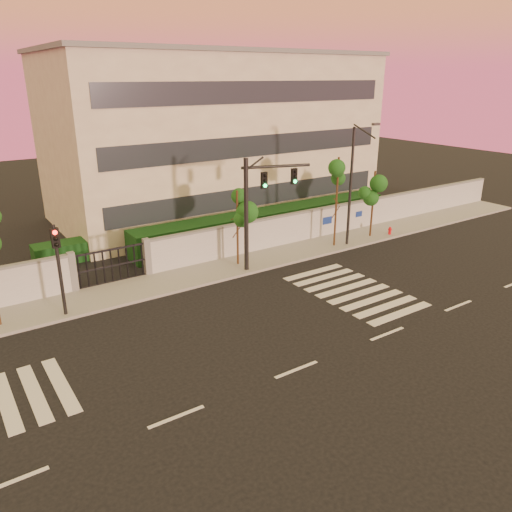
% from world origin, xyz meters
% --- Properties ---
extents(ground, '(120.00, 120.00, 0.00)m').
position_xyz_m(ground, '(0.00, 0.00, 0.00)').
color(ground, black).
rests_on(ground, ground).
extents(sidewalk, '(60.00, 3.00, 0.15)m').
position_xyz_m(sidewalk, '(0.00, 10.50, 0.07)').
color(sidewalk, gray).
rests_on(sidewalk, ground).
extents(perimeter_wall, '(60.00, 0.36, 2.20)m').
position_xyz_m(perimeter_wall, '(0.10, 12.00, 1.07)').
color(perimeter_wall, '#AEB0B5').
rests_on(perimeter_wall, ground).
extents(hedge_row, '(41.00, 4.25, 1.80)m').
position_xyz_m(hedge_row, '(1.17, 14.74, 0.82)').
color(hedge_row, '#0F3314').
rests_on(hedge_row, ground).
extents(institutional_building, '(24.40, 12.40, 12.25)m').
position_xyz_m(institutional_building, '(9.00, 21.99, 6.16)').
color(institutional_building, '#C0B6A2').
rests_on(institutional_building, ground).
extents(road_markings, '(57.00, 7.62, 0.02)m').
position_xyz_m(road_markings, '(-1.58, 3.76, 0.01)').
color(road_markings, silver).
rests_on(road_markings, ground).
extents(street_tree_d, '(1.61, 1.28, 4.51)m').
position_xyz_m(street_tree_d, '(3.99, 10.56, 3.32)').
color(street_tree_d, '#382314').
rests_on(street_tree_d, ground).
extents(street_tree_e, '(1.58, 1.25, 5.83)m').
position_xyz_m(street_tree_e, '(10.97, 9.94, 4.29)').
color(street_tree_e, '#382314').
rests_on(street_tree_e, ground).
extents(street_tree_f, '(1.64, 1.31, 4.62)m').
position_xyz_m(street_tree_f, '(14.42, 10.08, 3.40)').
color(street_tree_f, '#382314').
rests_on(street_tree_f, ground).
extents(traffic_signal_main, '(4.00, 1.41, 6.44)m').
position_xyz_m(traffic_signal_main, '(4.71, 9.49, 4.07)').
color(traffic_signal_main, black).
rests_on(traffic_signal_main, ground).
extents(traffic_signal_secondary, '(0.35, 0.34, 4.44)m').
position_xyz_m(traffic_signal_secondary, '(-6.11, 9.43, 2.82)').
color(traffic_signal_secondary, black).
rests_on(traffic_signal_secondary, ground).
extents(streetlight_east, '(0.48, 1.92, 7.97)m').
position_xyz_m(streetlight_east, '(11.84, 9.51, 4.31)').
color(streetlight_east, black).
rests_on(streetlight_east, ground).
extents(fire_hydrant, '(0.27, 0.25, 0.68)m').
position_xyz_m(fire_hydrant, '(15.77, 9.54, 0.34)').
color(fire_hydrant, red).
rests_on(fire_hydrant, ground).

